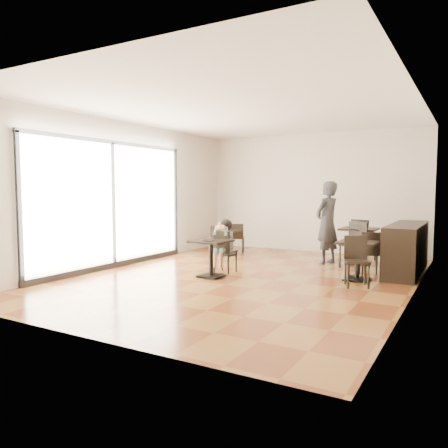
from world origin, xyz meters
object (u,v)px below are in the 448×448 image
Objects in this scene: cafe_table_mid at (357,261)px; child_chair at (225,251)px; child at (225,246)px; chair_back_a at (364,240)px; cafe_table_left at (227,243)px; chair_left_a at (237,238)px; child_table at (211,259)px; chair_back_b at (353,245)px; chair_mid_a at (370,254)px; adult_patron at (327,223)px; chair_left_b at (217,242)px; chair_mid_b at (357,262)px; cafe_table_back at (358,246)px.

child_chair is at bearing -167.77° from cafe_table_mid.
child is 3.63m from chair_back_a.
chair_left_a is (0.00, 0.55, 0.07)m from cafe_table_left.
child reaches higher than child_table.
child is 1.10× the size of chair_back_a.
chair_back_b reaches higher than child_chair.
chair_mid_a is 4.04m from chair_left_a.
chair_back_b is at bearing -77.80° from chair_mid_a.
adult_patron is at bearing 177.33° from chair_back_b.
child is 1.39× the size of chair_left_a.
child_table is 4.09m from chair_back_a.
adult_patron reaches higher than chair_left_a.
chair_back_b is at bearing -15.23° from chair_left_b.
cafe_table_left is (-1.10, 2.05, -0.11)m from child_chair.
chair_back_a is at bearing 99.34° from cafe_table_mid.
child is at bearing 72.25° from chair_back_a.
chair_back_b is (2.14, 2.38, 0.14)m from child_table.
chair_back_a is (3.24, 1.43, 0.10)m from chair_left_b.
chair_left_a is at bearing 150.54° from cafe_table_mid.
chair_mid_b is 4.56m from chair_left_a.
chair_mid_b is (0.12, -0.55, 0.07)m from cafe_table_mid.
chair_mid_a is 1.00× the size of chair_mid_b.
chair_left_b is at bearing 126.25° from child.
cafe_table_mid is at bearing 117.71° from chair_back_a.
adult_patron is 0.89m from cafe_table_back.
adult_patron is 2.44m from chair_mid_b.
chair_back_a reaches higher than chair_left_b.
child_table is 1.10× the size of cafe_table_left.
child reaches higher than chair_left_a.
chair_left_b reaches higher than child_table.
chair_mid_b is at bearing -56.09° from chair_back_b.
adult_patron is at bearing 60.48° from child_table.
chair_mid_a is at bearing 67.41° from chair_mid_b.
child is 1.10× the size of chair_back_b.
child_table is at bearing -82.86° from chair_left_b.
cafe_table_back is at bearing 108.37° from chair_back_b.
adult_patron is 2.13× the size of chair_mid_a.
chair_left_b is at bearing -58.97° from adult_patron.
adult_patron is 1.60m from chair_mid_a.
cafe_table_back is 3.36m from chair_left_b.
cafe_table_back is at bearing 5.85° from cafe_table_left.
adult_patron reaches higher than chair_back_a.
child_chair is 0.87× the size of chair_back_b.
cafe_table_back reaches higher than chair_left_b.
chair_left_b is 0.79× the size of chair_back_b.
cafe_table_mid is at bearing 55.32° from chair_mid_a.
cafe_table_left is 3.25m from chair_back_b.
chair_back_b reaches higher than cafe_table_mid.
child_table is 0.81× the size of chair_mid_b.
child_chair is 1.10× the size of chair_left_a.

